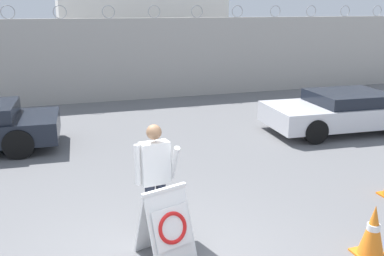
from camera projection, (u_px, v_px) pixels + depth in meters
name	position (u px, v px, depth m)	size (l,w,h in m)	color
perimeter_wall	(88.00, 61.00, 15.55)	(36.00, 0.30, 3.48)	#ADA8A0
building_block	(134.00, 26.00, 20.94)	(7.15, 6.72, 5.03)	silver
barricade_sign	(167.00, 223.00, 5.97)	(0.83, 0.83, 1.03)	white
security_guard	(155.00, 174.00, 6.45)	(0.66, 0.38, 1.77)	#232838
traffic_cone_mid	(373.00, 231.00, 6.01)	(0.43, 0.43, 0.78)	orange
parked_car_far_side	(342.00, 111.00, 12.12)	(4.34, 2.19, 1.12)	black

